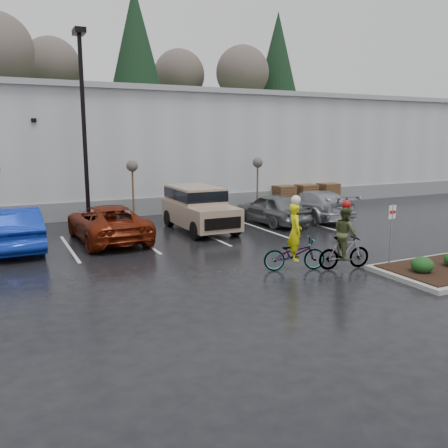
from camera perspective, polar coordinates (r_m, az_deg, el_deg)
name	(u,v)px	position (r m, az deg, el deg)	size (l,w,h in m)	color
ground	(299,286)	(14.52, 8.98, -7.34)	(120.00, 120.00, 0.00)	black
warehouse	(119,147)	(34.24, -12.54, 8.98)	(60.50, 15.50, 7.20)	#AFB1B4
wooded_ridge	(70,149)	(56.88, -18.00, 8.58)	(80.00, 25.00, 6.00)	#1F3616
lamppost	(83,109)	(23.67, -16.60, 13.15)	(0.50, 1.00, 9.22)	black
sapling_mid	(132,169)	(25.21, -10.98, 6.48)	(0.60, 0.60, 3.20)	#523421
sapling_east	(258,165)	(28.08, 4.07, 7.04)	(0.60, 0.60, 3.20)	#523421
pallet_stack_a	(284,196)	(30.42, 7.17, 3.36)	(1.20, 1.20, 1.35)	#523421
pallet_stack_b	(306,195)	(31.38, 9.78, 3.51)	(1.20, 1.20, 1.35)	#523421
pallet_stack_c	(328,193)	(32.45, 12.38, 3.65)	(1.20, 1.20, 1.35)	#523421
shrub_a	(422,265)	(16.30, 22.76, -4.56)	(0.70, 0.70, 0.52)	#133815
fire_lane_sign	(391,228)	(16.73, 19.48, -0.48)	(0.30, 0.05, 2.20)	gray
car_blue	(15,228)	(20.41, -23.89, -0.48)	(1.79, 5.14, 1.69)	navy
car_red	(108,223)	(20.84, -13.83, 0.16)	(2.60, 5.64, 1.57)	maroon
suv_tan	(200,209)	(22.44, -2.93, 1.81)	(2.20, 5.10, 2.06)	tan
car_grey	(272,209)	(24.33, 5.74, 1.87)	(1.85, 4.60, 1.57)	slate
car_far_silver	(314,205)	(26.03, 10.73, 2.29)	(2.18, 5.37, 1.56)	#A3A5AB
cyclist_hivis	(295,247)	(15.97, 8.48, -2.81)	(2.20, 1.33, 2.52)	#3F3F44
cyclist_olive	(345,244)	(16.43, 14.31, -2.36)	(1.87, 0.93, 2.34)	#3F3F44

